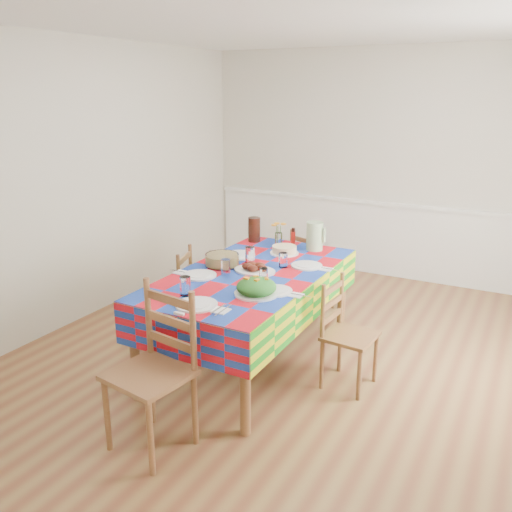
{
  "coord_description": "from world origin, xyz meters",
  "views": [
    {
      "loc": [
        1.7,
        -3.91,
        2.21
      ],
      "look_at": [
        -0.31,
        -0.15,
        0.9
      ],
      "focal_mm": 38.0,
      "sensor_mm": 36.0,
      "label": 1
    }
  ],
  "objects_px": {
    "meat_platter": "(255,268)",
    "chair_left": "(173,296)",
    "chair_far": "(310,271)",
    "chair_near": "(155,371)",
    "tea_pitcher": "(254,229)",
    "dining_table": "(251,282)",
    "green_pitcher": "(315,236)",
    "chair_right": "(346,334)"
  },
  "relations": [
    {
      "from": "meat_platter",
      "to": "chair_left",
      "type": "relative_size",
      "value": 0.41
    },
    {
      "from": "chair_near",
      "to": "chair_right",
      "type": "bearing_deg",
      "value": 66.46
    },
    {
      "from": "chair_far",
      "to": "chair_right",
      "type": "relative_size",
      "value": 1.0
    },
    {
      "from": "tea_pitcher",
      "to": "chair_right",
      "type": "distance_m",
      "value": 1.57
    },
    {
      "from": "dining_table",
      "to": "chair_right",
      "type": "relative_size",
      "value": 2.4
    },
    {
      "from": "green_pitcher",
      "to": "chair_far",
      "type": "relative_size",
      "value": 0.31
    },
    {
      "from": "chair_left",
      "to": "chair_right",
      "type": "bearing_deg",
      "value": 72.67
    },
    {
      "from": "green_pitcher",
      "to": "chair_left",
      "type": "xyz_separation_m",
      "value": [
        -1.02,
        -0.82,
        -0.49
      ]
    },
    {
      "from": "green_pitcher",
      "to": "chair_right",
      "type": "height_order",
      "value": "green_pitcher"
    },
    {
      "from": "chair_left",
      "to": "chair_right",
      "type": "height_order",
      "value": "chair_left"
    },
    {
      "from": "meat_platter",
      "to": "chair_far",
      "type": "height_order",
      "value": "meat_platter"
    },
    {
      "from": "green_pitcher",
      "to": "chair_right",
      "type": "bearing_deg",
      "value": -53.61
    },
    {
      "from": "green_pitcher",
      "to": "chair_far",
      "type": "distance_m",
      "value": 0.71
    },
    {
      "from": "dining_table",
      "to": "chair_left",
      "type": "bearing_deg",
      "value": 179.17
    },
    {
      "from": "green_pitcher",
      "to": "dining_table",
      "type": "bearing_deg",
      "value": -103.77
    },
    {
      "from": "chair_far",
      "to": "chair_right",
      "type": "xyz_separation_m",
      "value": [
        0.83,
        -1.29,
        0.0
      ]
    },
    {
      "from": "dining_table",
      "to": "chair_near",
      "type": "relative_size",
      "value": 1.93
    },
    {
      "from": "green_pitcher",
      "to": "tea_pitcher",
      "type": "relative_size",
      "value": 1.1
    },
    {
      "from": "dining_table",
      "to": "green_pitcher",
      "type": "bearing_deg",
      "value": 76.23
    },
    {
      "from": "green_pitcher",
      "to": "chair_near",
      "type": "relative_size",
      "value": 0.25
    },
    {
      "from": "dining_table",
      "to": "green_pitcher",
      "type": "xyz_separation_m",
      "value": [
        0.21,
        0.84,
        0.22
      ]
    },
    {
      "from": "chair_near",
      "to": "chair_far",
      "type": "relative_size",
      "value": 1.24
    },
    {
      "from": "chair_right",
      "to": "green_pitcher",
      "type": "bearing_deg",
      "value": 41.58
    },
    {
      "from": "chair_far",
      "to": "chair_left",
      "type": "relative_size",
      "value": 0.97
    },
    {
      "from": "chair_near",
      "to": "tea_pitcher",
      "type": "bearing_deg",
      "value": 110.31
    },
    {
      "from": "tea_pitcher",
      "to": "chair_left",
      "type": "relative_size",
      "value": 0.27
    },
    {
      "from": "meat_platter",
      "to": "tea_pitcher",
      "type": "xyz_separation_m",
      "value": [
        -0.44,
        0.81,
        0.09
      ]
    },
    {
      "from": "chair_left",
      "to": "tea_pitcher",
      "type": "bearing_deg",
      "value": 137.29
    },
    {
      "from": "tea_pitcher",
      "to": "chair_far",
      "type": "bearing_deg",
      "value": 48.19
    },
    {
      "from": "green_pitcher",
      "to": "meat_platter",
      "type": "bearing_deg",
      "value": -103.02
    },
    {
      "from": "tea_pitcher",
      "to": "dining_table",
      "type": "bearing_deg",
      "value": -62.98
    },
    {
      "from": "meat_platter",
      "to": "green_pitcher",
      "type": "distance_m",
      "value": 0.84
    },
    {
      "from": "tea_pitcher",
      "to": "chair_near",
      "type": "height_order",
      "value": "chair_near"
    },
    {
      "from": "dining_table",
      "to": "meat_platter",
      "type": "xyz_separation_m",
      "value": [
        0.02,
        0.02,
        0.12
      ]
    },
    {
      "from": "dining_table",
      "to": "chair_right",
      "type": "bearing_deg",
      "value": 0.25
    },
    {
      "from": "chair_far",
      "to": "green_pitcher",
      "type": "bearing_deg",
      "value": 136.73
    },
    {
      "from": "chair_far",
      "to": "chair_left",
      "type": "bearing_deg",
      "value": 78.88
    },
    {
      "from": "dining_table",
      "to": "meat_platter",
      "type": "height_order",
      "value": "meat_platter"
    },
    {
      "from": "dining_table",
      "to": "chair_near",
      "type": "bearing_deg",
      "value": -89.67
    },
    {
      "from": "meat_platter",
      "to": "chair_left",
      "type": "height_order",
      "value": "chair_left"
    },
    {
      "from": "tea_pitcher",
      "to": "chair_far",
      "type": "distance_m",
      "value": 0.79
    },
    {
      "from": "tea_pitcher",
      "to": "chair_far",
      "type": "height_order",
      "value": "tea_pitcher"
    }
  ]
}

